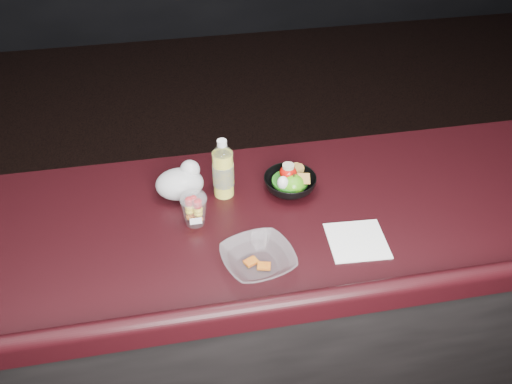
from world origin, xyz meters
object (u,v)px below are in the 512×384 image
takeout_bowl (258,260)px  fruit_cup (194,207)px  lemonade_bottle (223,172)px  snack_bowl (290,182)px  green_apple (293,185)px

takeout_bowl → fruit_cup: bearing=125.4°
lemonade_bottle → takeout_bowl: (0.04, -0.32, -0.06)m
snack_bowl → takeout_bowl: snack_bowl is taller
fruit_cup → takeout_bowl: (0.15, -0.21, -0.03)m
fruit_cup → green_apple: 0.32m
lemonade_bottle → fruit_cup: lemonade_bottle is taller
takeout_bowl → lemonade_bottle: bearing=97.9°
green_apple → snack_bowl: 0.02m
lemonade_bottle → fruit_cup: bearing=-130.9°
fruit_cup → takeout_bowl: bearing=-54.6°
lemonade_bottle → takeout_bowl: 0.33m
fruit_cup → snack_bowl: bearing=17.7°
green_apple → takeout_bowl: green_apple is taller
fruit_cup → green_apple: size_ratio=1.47×
lemonade_bottle → snack_bowl: 0.21m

